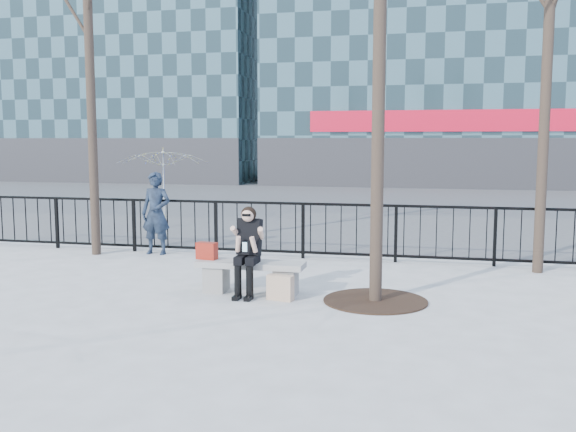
# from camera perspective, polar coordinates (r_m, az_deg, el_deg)

# --- Properties ---
(ground) EXTENTS (120.00, 120.00, 0.00)m
(ground) POSITION_cam_1_polar(r_m,az_deg,el_deg) (9.86, -3.33, -6.84)
(ground) COLOR #989893
(ground) RESTS_ON ground
(street_surface) EXTENTS (60.00, 23.00, 0.01)m
(street_surface) POSITION_cam_1_polar(r_m,az_deg,el_deg) (24.45, 6.52, 1.32)
(street_surface) COLOR #474747
(street_surface) RESTS_ON ground
(railing) EXTENTS (14.00, 0.06, 1.10)m
(railing) POSITION_cam_1_polar(r_m,az_deg,el_deg) (12.61, 0.46, -1.26)
(railing) COLOR black
(railing) RESTS_ON ground
(tree_left) EXTENTS (2.80, 2.80, 6.50)m
(tree_left) POSITION_cam_1_polar(r_m,az_deg,el_deg) (13.71, -17.37, 17.18)
(tree_left) COLOR black
(tree_left) RESTS_ON ground
(tree_grate) EXTENTS (1.50, 1.50, 0.02)m
(tree_grate) POSITION_cam_1_polar(r_m,az_deg,el_deg) (9.42, 7.77, -7.47)
(tree_grate) COLOR black
(tree_grate) RESTS_ON ground
(bench_main) EXTENTS (1.65, 0.46, 0.49)m
(bench_main) POSITION_cam_1_polar(r_m,az_deg,el_deg) (9.79, -3.34, -5.13)
(bench_main) COLOR slate
(bench_main) RESTS_ON ground
(seated_woman) EXTENTS (0.50, 0.64, 1.34)m
(seated_woman) POSITION_cam_1_polar(r_m,az_deg,el_deg) (9.57, -3.62, -3.16)
(seated_woman) COLOR black
(seated_woman) RESTS_ON ground
(handbag) EXTENTS (0.34, 0.20, 0.26)m
(handbag) POSITION_cam_1_polar(r_m,az_deg,el_deg) (9.96, -7.23, -3.09)
(handbag) COLOR maroon
(handbag) RESTS_ON bench_main
(shopping_bag) EXTENTS (0.41, 0.22, 0.37)m
(shopping_bag) POSITION_cam_1_polar(r_m,az_deg,el_deg) (9.37, -0.69, -6.39)
(shopping_bag) COLOR #CCB290
(shopping_bag) RESTS_ON ground
(standing_man) EXTENTS (0.62, 0.41, 1.68)m
(standing_man) POSITION_cam_1_polar(r_m,az_deg,el_deg) (13.27, -11.65, 0.25)
(standing_man) COLOR black
(standing_man) RESTS_ON ground
(vendor_umbrella) EXTENTS (2.61, 2.65, 2.12)m
(vendor_umbrella) POSITION_cam_1_polar(r_m,az_deg,el_deg) (17.21, -11.03, 2.48)
(vendor_umbrella) COLOR #FCF238
(vendor_umbrella) RESTS_ON ground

